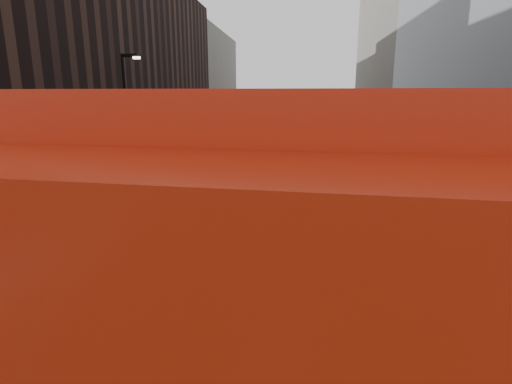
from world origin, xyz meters
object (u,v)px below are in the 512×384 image
(street_lamp, at_px, (128,110))
(red_bus, at_px, (273,226))
(grey_bus, at_px, (329,127))
(car_b, at_px, (328,156))
(car_c, at_px, (338,157))
(car_a, at_px, (303,201))

(street_lamp, relative_size, red_bus, 0.55)
(red_bus, relative_size, grey_bus, 1.20)
(car_b, bearing_deg, red_bus, -89.45)
(red_bus, height_order, car_c, red_bus)
(red_bus, height_order, car_a, red_bus)
(street_lamp, relative_size, grey_bus, 0.66)
(street_lamp, distance_m, grey_bus, 23.24)
(street_lamp, bearing_deg, red_bus, -58.90)
(car_b, xyz_separation_m, car_c, (0.55, -1.42, 0.16))
(grey_bus, xyz_separation_m, car_b, (-0.80, -12.06, -1.18))
(car_c, bearing_deg, car_a, -105.95)
(street_lamp, bearing_deg, car_b, 32.47)
(grey_bus, distance_m, car_c, 13.51)
(car_b, relative_size, car_c, 0.71)
(grey_bus, bearing_deg, red_bus, -92.00)
(grey_bus, bearing_deg, car_b, -90.26)
(car_a, xyz_separation_m, car_b, (1.91, 13.23, -0.12))
(street_lamp, bearing_deg, car_c, 26.18)
(red_bus, distance_m, car_a, 9.55)
(red_bus, bearing_deg, street_lamp, 125.59)
(red_bus, bearing_deg, car_a, 90.62)
(car_c, bearing_deg, street_lamp, -158.01)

